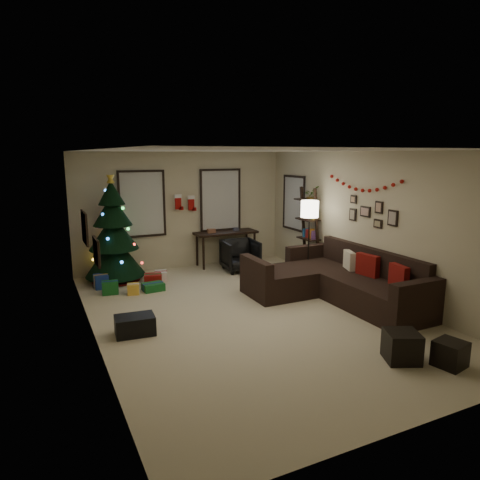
# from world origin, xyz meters

# --- Properties ---
(floor) EXTENTS (7.00, 7.00, 0.00)m
(floor) POSITION_xyz_m (0.00, 0.00, 0.00)
(floor) COLOR #C5B895
(floor) RESTS_ON ground
(ceiling) EXTENTS (7.00, 7.00, 0.00)m
(ceiling) POSITION_xyz_m (0.00, 0.00, 2.70)
(ceiling) COLOR white
(ceiling) RESTS_ON floor
(wall_back) EXTENTS (5.00, 0.00, 5.00)m
(wall_back) POSITION_xyz_m (0.00, 3.50, 1.35)
(wall_back) COLOR beige
(wall_back) RESTS_ON floor
(wall_front) EXTENTS (5.00, 0.00, 5.00)m
(wall_front) POSITION_xyz_m (0.00, -3.50, 1.35)
(wall_front) COLOR beige
(wall_front) RESTS_ON floor
(wall_left) EXTENTS (0.00, 7.00, 7.00)m
(wall_left) POSITION_xyz_m (-2.50, 0.00, 1.35)
(wall_left) COLOR beige
(wall_left) RESTS_ON floor
(wall_right) EXTENTS (0.00, 7.00, 7.00)m
(wall_right) POSITION_xyz_m (2.50, 0.00, 1.35)
(wall_right) COLOR beige
(wall_right) RESTS_ON floor
(window_back_left) EXTENTS (1.05, 0.06, 1.50)m
(window_back_left) POSITION_xyz_m (-0.95, 3.47, 1.55)
(window_back_left) COLOR #728CB2
(window_back_left) RESTS_ON wall_back
(window_back_right) EXTENTS (1.05, 0.06, 1.50)m
(window_back_right) POSITION_xyz_m (0.95, 3.47, 1.55)
(window_back_right) COLOR #728CB2
(window_back_right) RESTS_ON wall_back
(window_right_wall) EXTENTS (0.06, 0.90, 1.30)m
(window_right_wall) POSITION_xyz_m (2.47, 2.55, 1.50)
(window_right_wall) COLOR #728CB2
(window_right_wall) RESTS_ON wall_right
(christmas_tree) EXTENTS (1.24, 1.24, 2.31)m
(christmas_tree) POSITION_xyz_m (-1.68, 3.00, 0.96)
(christmas_tree) COLOR black
(christmas_tree) RESTS_ON floor
(presents) EXTENTS (1.50, 1.01, 0.28)m
(presents) POSITION_xyz_m (-1.43, 2.27, 0.11)
(presents) COLOR #14591E
(presents) RESTS_ON floor
(sofa) EXTENTS (2.18, 3.14, 0.94)m
(sofa) POSITION_xyz_m (1.80, 0.01, 0.31)
(sofa) COLOR black
(sofa) RESTS_ON floor
(pillow_red_a) EXTENTS (0.18, 0.43, 0.42)m
(pillow_red_a) POSITION_xyz_m (2.21, -1.09, 0.64)
(pillow_red_a) COLOR maroon
(pillow_red_a) RESTS_ON sofa
(pillow_red_b) EXTENTS (0.18, 0.47, 0.46)m
(pillow_red_b) POSITION_xyz_m (2.21, -0.34, 0.64)
(pillow_red_b) COLOR maroon
(pillow_red_b) RESTS_ON sofa
(pillow_cream) EXTENTS (0.24, 0.41, 0.39)m
(pillow_cream) POSITION_xyz_m (2.21, 0.17, 0.63)
(pillow_cream) COLOR beige
(pillow_cream) RESTS_ON sofa
(ottoman_near) EXTENTS (0.55, 0.55, 0.39)m
(ottoman_near) POSITION_xyz_m (1.00, -2.38, 0.20)
(ottoman_near) COLOR black
(ottoman_near) RESTS_ON floor
(ottoman_far) EXTENTS (0.41, 0.41, 0.33)m
(ottoman_far) POSITION_xyz_m (1.44, -2.76, 0.16)
(ottoman_far) COLOR black
(ottoman_far) RESTS_ON floor
(desk) EXTENTS (1.51, 0.54, 0.81)m
(desk) POSITION_xyz_m (0.98, 3.22, 0.72)
(desk) COLOR black
(desk) RESTS_ON floor
(desk_chair) EXTENTS (0.75, 0.71, 0.72)m
(desk_chair) POSITION_xyz_m (1.05, 2.57, 0.36)
(desk_chair) COLOR black
(desk_chair) RESTS_ON floor
(bookshelf) EXTENTS (0.30, 0.57, 1.94)m
(bookshelf) POSITION_xyz_m (2.30, 1.64, 0.94)
(bookshelf) COLOR black
(bookshelf) RESTS_ON floor
(potted_plant) EXTENTS (0.60, 0.61, 0.51)m
(potted_plant) POSITION_xyz_m (2.30, 1.61, 1.82)
(potted_plant) COLOR #4C4C4C
(potted_plant) RESTS_ON bookshelf
(floor_lamp) EXTENTS (0.36, 0.36, 1.71)m
(floor_lamp) POSITION_xyz_m (1.95, 1.15, 1.43)
(floor_lamp) COLOR black
(floor_lamp) RESTS_ON floor
(art_map) EXTENTS (0.04, 0.60, 0.50)m
(art_map) POSITION_xyz_m (-2.48, 0.70, 1.54)
(art_map) COLOR black
(art_map) RESTS_ON wall_left
(art_abstract) EXTENTS (0.04, 0.45, 0.35)m
(art_abstract) POSITION_xyz_m (-2.48, -0.51, 1.42)
(art_abstract) COLOR black
(art_abstract) RESTS_ON wall_left
(gallery) EXTENTS (0.03, 1.25, 0.54)m
(gallery) POSITION_xyz_m (2.48, -0.07, 1.57)
(gallery) COLOR black
(gallery) RESTS_ON wall_right
(garland) EXTENTS (0.08, 1.90, 0.30)m
(garland) POSITION_xyz_m (2.45, 0.18, 2.09)
(garland) COLOR #A5140C
(garland) RESTS_ON wall_right
(stocking_left) EXTENTS (0.20, 0.05, 0.36)m
(stocking_left) POSITION_xyz_m (-0.14, 3.35, 1.57)
(stocking_left) COLOR #990F0C
(stocking_left) RESTS_ON wall_back
(stocking_right) EXTENTS (0.20, 0.05, 0.36)m
(stocking_right) POSITION_xyz_m (0.19, 3.40, 1.52)
(stocking_right) COLOR #990F0C
(stocking_right) RESTS_ON wall_back
(storage_bin) EXTENTS (0.61, 0.43, 0.29)m
(storage_bin) POSITION_xyz_m (-1.94, -0.03, 0.14)
(storage_bin) COLOR black
(storage_bin) RESTS_ON floor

